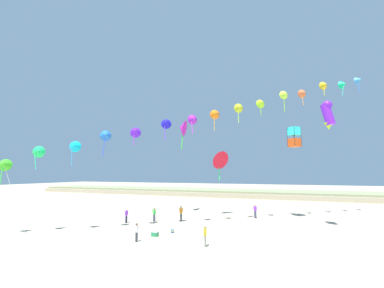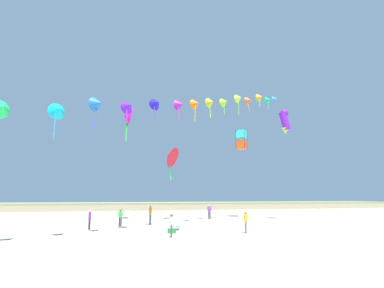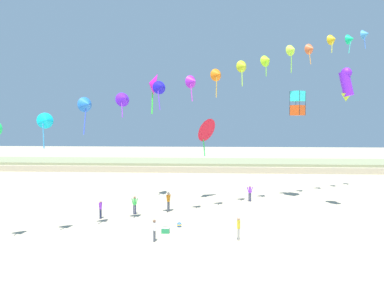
{
  "view_description": "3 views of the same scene",
  "coord_description": "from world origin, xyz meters",
  "px_view_note": "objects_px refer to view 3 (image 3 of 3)",
  "views": [
    {
      "loc": [
        10.53,
        -13.8,
        5.54
      ],
      "look_at": [
        0.95,
        10.34,
        8.5
      ],
      "focal_mm": 24.0,
      "sensor_mm": 36.0,
      "label": 1
    },
    {
      "loc": [
        -5.47,
        -15.45,
        2.61
      ],
      "look_at": [
        1.08,
        9.45,
        7.17
      ],
      "focal_mm": 28.0,
      "sensor_mm": 36.0,
      "label": 2
    },
    {
      "loc": [
        2.76,
        -22.07,
        7.86
      ],
      "look_at": [
        0.61,
        9.12,
        6.36
      ],
      "focal_mm": 38.0,
      "sensor_mm": 36.0,
      "label": 3
    }
  ],
  "objects_px": {
    "person_far_center": "(154,229)",
    "large_kite_high_solo": "(152,84)",
    "person_mid_center": "(101,208)",
    "person_far_left": "(168,200)",
    "large_kite_low_lead": "(298,103)",
    "beach_cooler": "(166,230)",
    "person_near_left": "(239,227)",
    "person_far_right": "(250,192)",
    "beach_ball": "(179,225)",
    "large_kite_outer_drift": "(204,129)",
    "large_kite_mid_trail": "(346,83)",
    "person_near_right": "(135,204)"
  },
  "relations": [
    {
      "from": "person_far_center",
      "to": "beach_cooler",
      "type": "relative_size",
      "value": 2.61
    },
    {
      "from": "large_kite_low_lead",
      "to": "large_kite_mid_trail",
      "type": "distance_m",
      "value": 6.39
    },
    {
      "from": "person_mid_center",
      "to": "person_near_left",
      "type": "bearing_deg",
      "value": -26.53
    },
    {
      "from": "beach_cooler",
      "to": "large_kite_mid_trail",
      "type": "bearing_deg",
      "value": 28.83
    },
    {
      "from": "person_far_right",
      "to": "large_kite_low_lead",
      "type": "height_order",
      "value": "large_kite_low_lead"
    },
    {
      "from": "person_mid_center",
      "to": "beach_cooler",
      "type": "distance_m",
      "value": 7.31
    },
    {
      "from": "person_far_right",
      "to": "beach_cooler",
      "type": "distance_m",
      "value": 14.42
    },
    {
      "from": "large_kite_low_lead",
      "to": "beach_cooler",
      "type": "height_order",
      "value": "large_kite_low_lead"
    },
    {
      "from": "person_far_center",
      "to": "large_kite_high_solo",
      "type": "bearing_deg",
      "value": 99.87
    },
    {
      "from": "large_kite_high_solo",
      "to": "large_kite_outer_drift",
      "type": "xyz_separation_m",
      "value": [
        5.31,
        0.36,
        -4.59
      ]
    },
    {
      "from": "large_kite_mid_trail",
      "to": "person_mid_center",
      "type": "bearing_deg",
      "value": -168.71
    },
    {
      "from": "large_kite_mid_trail",
      "to": "person_far_left",
      "type": "bearing_deg",
      "value": -176.08
    },
    {
      "from": "large_kite_low_lead",
      "to": "beach_cooler",
      "type": "bearing_deg",
      "value": -131.08
    },
    {
      "from": "person_far_right",
      "to": "person_far_center",
      "type": "xyz_separation_m",
      "value": [
        -7.43,
        -14.8,
        -0.12
      ]
    },
    {
      "from": "person_far_right",
      "to": "person_far_left",
      "type": "bearing_deg",
      "value": -145.08
    },
    {
      "from": "person_far_left",
      "to": "large_kite_low_lead",
      "type": "relative_size",
      "value": 0.71
    },
    {
      "from": "person_mid_center",
      "to": "large_kite_mid_trail",
      "type": "distance_m",
      "value": 24.03
    },
    {
      "from": "person_far_right",
      "to": "large_kite_high_solo",
      "type": "height_order",
      "value": "large_kite_high_solo"
    },
    {
      "from": "person_near_right",
      "to": "large_kite_high_solo",
      "type": "bearing_deg",
      "value": 86.09
    },
    {
      "from": "large_kite_mid_trail",
      "to": "beach_cooler",
      "type": "height_order",
      "value": "large_kite_mid_trail"
    },
    {
      "from": "beach_cooler",
      "to": "large_kite_high_solo",
      "type": "bearing_deg",
      "value": 103.47
    },
    {
      "from": "person_near_left",
      "to": "large_kite_mid_trail",
      "type": "distance_m",
      "value": 17.54
    },
    {
      "from": "person_mid_center",
      "to": "person_far_right",
      "type": "xyz_separation_m",
      "value": [
        12.99,
        8.5,
        0.08
      ]
    },
    {
      "from": "large_kite_mid_trail",
      "to": "large_kite_low_lead",
      "type": "bearing_deg",
      "value": 121.62
    },
    {
      "from": "person_near_left",
      "to": "person_near_right",
      "type": "height_order",
      "value": "person_near_left"
    },
    {
      "from": "person_far_left",
      "to": "person_far_right",
      "type": "distance_m",
      "value": 9.38
    },
    {
      "from": "person_far_right",
      "to": "person_far_center",
      "type": "bearing_deg",
      "value": -116.68
    },
    {
      "from": "person_mid_center",
      "to": "person_far_right",
      "type": "distance_m",
      "value": 15.53
    },
    {
      "from": "person_far_left",
      "to": "person_far_center",
      "type": "bearing_deg",
      "value": -88.46
    },
    {
      "from": "large_kite_low_lead",
      "to": "large_kite_mid_trail",
      "type": "height_order",
      "value": "large_kite_mid_trail"
    },
    {
      "from": "large_kite_mid_trail",
      "to": "person_near_right",
      "type": "bearing_deg",
      "value": -172.89
    },
    {
      "from": "person_near_right",
      "to": "large_kite_high_solo",
      "type": "relative_size",
      "value": 0.37
    },
    {
      "from": "person_far_right",
      "to": "large_kite_low_lead",
      "type": "xyz_separation_m",
      "value": [
        4.88,
        1.0,
        9.05
      ]
    },
    {
      "from": "person_far_center",
      "to": "large_kite_outer_drift",
      "type": "xyz_separation_m",
      "value": [
        2.7,
        15.36,
        6.57
      ]
    },
    {
      "from": "person_far_right",
      "to": "beach_cooler",
      "type": "relative_size",
      "value": 2.96
    },
    {
      "from": "person_far_right",
      "to": "person_far_center",
      "type": "relative_size",
      "value": 1.14
    },
    {
      "from": "person_far_left",
      "to": "person_near_left",
      "type": "bearing_deg",
      "value": -55.93
    },
    {
      "from": "person_mid_center",
      "to": "person_far_left",
      "type": "distance_m",
      "value": 6.16
    },
    {
      "from": "person_near_left",
      "to": "beach_ball",
      "type": "xyz_separation_m",
      "value": [
        -4.38,
        3.32,
        -0.75
      ]
    },
    {
      "from": "person_mid_center",
      "to": "person_far_center",
      "type": "distance_m",
      "value": 8.4
    },
    {
      "from": "person_near_left",
      "to": "person_mid_center",
      "type": "height_order",
      "value": "person_near_left"
    },
    {
      "from": "beach_ball",
      "to": "person_near_right",
      "type": "bearing_deg",
      "value": 136.23
    },
    {
      "from": "person_far_right",
      "to": "large_kite_mid_trail",
      "type": "height_order",
      "value": "large_kite_mid_trail"
    },
    {
      "from": "large_kite_high_solo",
      "to": "large_kite_mid_trail",
      "type": "bearing_deg",
      "value": -13.86
    },
    {
      "from": "beach_cooler",
      "to": "person_near_left",
      "type": "bearing_deg",
      "value": -16.05
    },
    {
      "from": "beach_ball",
      "to": "person_far_right",
      "type": "bearing_deg",
      "value": 60.23
    },
    {
      "from": "person_far_center",
      "to": "beach_ball",
      "type": "xyz_separation_m",
      "value": [
        1.27,
        4.03,
        -0.69
      ]
    },
    {
      "from": "person_mid_center",
      "to": "person_far_left",
      "type": "height_order",
      "value": "person_far_left"
    },
    {
      "from": "person_near_right",
      "to": "beach_ball",
      "type": "relative_size",
      "value": 4.41
    },
    {
      "from": "person_far_left",
      "to": "person_far_right",
      "type": "height_order",
      "value": "person_far_left"
    }
  ]
}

